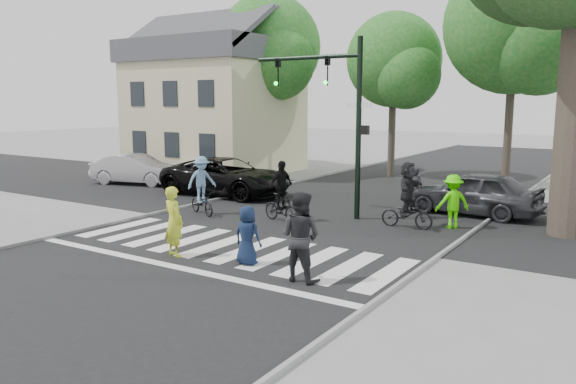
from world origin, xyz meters
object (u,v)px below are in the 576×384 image
at_px(cyclist_left, 202,189).
at_px(car_silver, 136,169).
at_px(traffic_signal, 336,102).
at_px(pedestrian_woman, 174,222).
at_px(cyclist_right, 407,199).
at_px(cyclist_mid, 281,197).
at_px(car_grey, 474,193).
at_px(pedestrian_child, 247,235).
at_px(pedestrian_adult, 300,237).
at_px(car_suv, 226,177).

relative_size(cyclist_left, car_silver, 0.47).
bearing_deg(cyclist_left, traffic_signal, 29.00).
relative_size(pedestrian_woman, cyclist_right, 0.87).
relative_size(cyclist_mid, car_grey, 0.45).
bearing_deg(cyclist_left, cyclist_mid, 9.59).
height_order(pedestrian_woman, cyclist_right, cyclist_right).
xyz_separation_m(traffic_signal, cyclist_right, (2.76, -0.38, -2.97)).
bearing_deg(cyclist_left, cyclist_right, 15.29).
xyz_separation_m(cyclist_mid, cyclist_right, (3.81, 1.35, 0.10)).
xyz_separation_m(cyclist_mid, car_silver, (-10.47, 3.28, -0.11)).
bearing_deg(cyclist_right, pedestrian_child, -107.03).
relative_size(traffic_signal, cyclist_right, 2.87).
bearing_deg(pedestrian_woman, pedestrian_adult, -165.22).
relative_size(cyclist_right, car_suv, 0.37).
xyz_separation_m(cyclist_right, car_grey, (1.19, 3.25, -0.16)).
distance_m(traffic_signal, pedestrian_child, 7.09).
bearing_deg(cyclist_mid, cyclist_left, -170.41).
distance_m(cyclist_right, car_grey, 3.46).
distance_m(pedestrian_woman, cyclist_right, 7.37).
bearing_deg(cyclist_mid, cyclist_right, 19.56).
bearing_deg(pedestrian_child, pedestrian_adult, 165.66).
relative_size(pedestrian_adult, cyclist_right, 0.96).
relative_size(cyclist_mid, cyclist_right, 0.97).
relative_size(traffic_signal, car_grey, 1.32).
xyz_separation_m(cyclist_mid, car_grey, (5.00, 4.60, -0.06)).
distance_m(pedestrian_woman, pedestrian_adult, 3.75).
xyz_separation_m(cyclist_left, cyclist_mid, (2.99, 0.51, -0.06)).
distance_m(cyclist_mid, cyclist_right, 4.05).
relative_size(cyclist_left, cyclist_mid, 1.01).
xyz_separation_m(traffic_signal, car_suv, (-5.93, 1.42, -3.11)).
relative_size(traffic_signal, pedestrian_adult, 2.99).
bearing_deg(car_silver, cyclist_right, -112.85).
height_order(cyclist_mid, cyclist_right, cyclist_right).
xyz_separation_m(pedestrian_adult, cyclist_right, (0.07, 6.24, -0.07)).
bearing_deg(car_silver, pedestrian_adult, -135.07).
distance_m(traffic_signal, car_suv, 6.85).
xyz_separation_m(cyclist_mid, car_suv, (-4.88, 3.16, -0.04)).
relative_size(car_suv, car_silver, 1.30).
height_order(cyclist_left, car_silver, cyclist_left).
distance_m(traffic_signal, cyclist_right, 4.07).
height_order(traffic_signal, pedestrian_adult, traffic_signal).
relative_size(traffic_signal, cyclist_mid, 2.96).
bearing_deg(pedestrian_woman, pedestrian_child, -154.35).
xyz_separation_m(pedestrian_adult, cyclist_left, (-6.73, 4.38, -0.11)).
relative_size(pedestrian_adult, car_suv, 0.35).
bearing_deg(pedestrian_woman, car_grey, -103.80).
bearing_deg(car_suv, car_grey, -83.78).
xyz_separation_m(pedestrian_child, car_silver, (-12.49, 7.81, -0.01)).
distance_m(pedestrian_child, pedestrian_adult, 1.79).
distance_m(pedestrian_adult, cyclist_right, 6.25).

